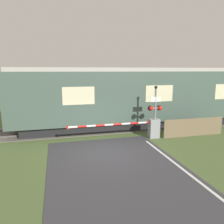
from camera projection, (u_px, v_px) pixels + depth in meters
The scene contains 6 objects.
ground_plane at pixel (107, 152), 10.66m from camera, with size 80.00×80.00×0.00m, color #4C6033.
track_bed at pixel (92, 129), 14.85m from camera, with size 36.00×3.20×0.13m.
train at pixel (149, 97), 15.48m from camera, with size 18.67×3.11×4.10m.
crossing_barrier at pixel (147, 128), 12.73m from camera, with size 5.36×0.44×1.14m.
signal_post at pixel (155, 109), 12.55m from camera, with size 0.86×0.26×3.08m.
roadside_fence at pixel (194, 127), 13.18m from camera, with size 3.96×0.06×1.10m.
Camera 1 is at (-2.28, -9.84, 3.93)m, focal length 35.00 mm.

